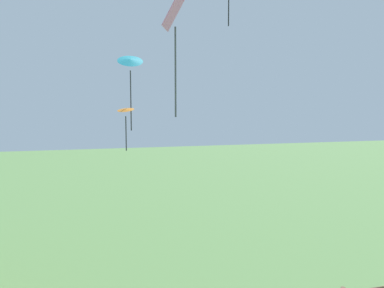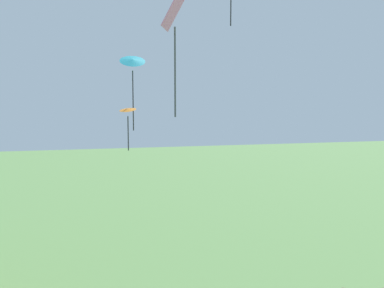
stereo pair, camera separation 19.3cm
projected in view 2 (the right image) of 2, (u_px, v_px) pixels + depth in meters
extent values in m
cylinder|color=black|center=(231.00, 3.00, 16.28)|extent=(0.05, 0.05, 1.91)
cube|color=pink|center=(175.00, 9.00, 10.29)|extent=(0.90, 1.04, 1.07)
cylinder|color=#4C4C51|center=(175.00, 72.00, 10.45)|extent=(0.05, 0.05, 2.49)
cone|color=#2DB2C6|center=(132.00, 60.00, 16.48)|extent=(1.19, 1.08, 0.65)
cylinder|color=#2D2D33|center=(133.00, 101.00, 16.65)|extent=(0.05, 0.05, 2.65)
cone|color=orange|center=(128.00, 109.00, 16.28)|extent=(1.02, 1.01, 0.23)
cylinder|color=#333338|center=(128.00, 133.00, 16.38)|extent=(0.05, 0.05, 1.51)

